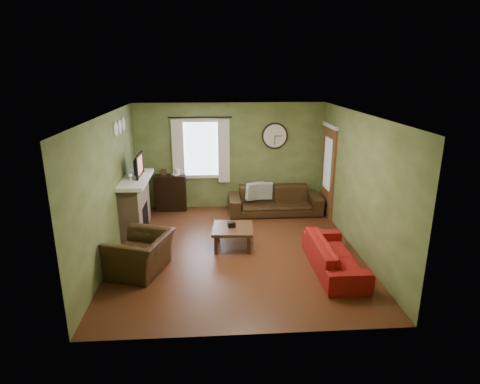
{
  "coord_description": "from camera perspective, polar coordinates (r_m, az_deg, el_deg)",
  "views": [
    {
      "loc": [
        -0.42,
        -7.09,
        3.36
      ],
      "look_at": [
        0.1,
        0.4,
        1.05
      ],
      "focal_mm": 30.0,
      "sensor_mm": 36.0,
      "label": 1
    }
  ],
  "objects": [
    {
      "name": "book",
      "position": [
        9.83,
        -9.59,
        2.73
      ],
      "size": [
        0.25,
        0.26,
        0.02
      ],
      "primitive_type": "imported",
      "rotation": [
        0.0,
        0.0,
        0.62
      ],
      "color": "#472A19",
      "rests_on": "bookshelf"
    },
    {
      "name": "wall_left",
      "position": [
        7.62,
        -18.11,
        0.55
      ],
      "size": [
        0.0,
        5.2,
        2.6
      ],
      "primitive_type": "cube",
      "color": "olive",
      "rests_on": "ground"
    },
    {
      "name": "sofa_red",
      "position": [
        7.21,
        13.28,
        -8.76
      ],
      "size": [
        0.72,
        1.84,
        0.54
      ],
      "primitive_type": "imported",
      "rotation": [
        0.0,
        0.0,
        1.57
      ],
      "color": "maroon",
      "rests_on": "floor"
    },
    {
      "name": "sofa_brown",
      "position": [
        9.71,
        4.98,
        -1.2
      ],
      "size": [
        2.21,
        0.86,
        0.64
      ],
      "primitive_type": "imported",
      "color": "black",
      "rests_on": "floor"
    },
    {
      "name": "door",
      "position": [
        9.61,
        12.42,
        2.79
      ],
      "size": [
        0.05,
        0.9,
        2.1
      ],
      "primitive_type": "cube",
      "color": "brown",
      "rests_on": "floor"
    },
    {
      "name": "tv",
      "position": [
        8.78,
        -14.59,
        3.34
      ],
      "size": [
        0.08,
        0.6,
        0.35
      ],
      "primitive_type": "imported",
      "rotation": [
        0.0,
        0.0,
        1.57
      ],
      "color": "black",
      "rests_on": "mantel"
    },
    {
      "name": "medallion_left",
      "position": [
        8.18,
        -17.27,
        8.55
      ],
      "size": [
        0.28,
        0.28,
        0.03
      ],
      "primitive_type": "cylinder",
      "color": "white",
      "rests_on": "wall_left"
    },
    {
      "name": "medallion_mid",
      "position": [
        8.52,
        -16.76,
        8.91
      ],
      "size": [
        0.28,
        0.28,
        0.03
      ],
      "primitive_type": "cylinder",
      "color": "white",
      "rests_on": "wall_left"
    },
    {
      "name": "floor",
      "position": [
        7.85,
        -0.53,
        -8.22
      ],
      "size": [
        4.6,
        5.2,
        0.0
      ],
      "primitive_type": "cube",
      "color": "#4D2615",
      "rests_on": "ground"
    },
    {
      "name": "window_pane",
      "position": [
        9.85,
        -5.56,
        6.14
      ],
      "size": [
        1.0,
        0.02,
        1.3
      ],
      "primitive_type": null,
      "color": "silver",
      "rests_on": "wall_back"
    },
    {
      "name": "wall_front",
      "position": [
        4.95,
        1.24,
        -7.45
      ],
      "size": [
        4.6,
        0.0,
        2.6
      ],
      "primitive_type": "cube",
      "color": "olive",
      "rests_on": "ground"
    },
    {
      "name": "bookshelf",
      "position": [
        10.0,
        -9.84,
        -0.11
      ],
      "size": [
        0.75,
        0.32,
        0.89
      ],
      "primitive_type": null,
      "color": "black",
      "rests_on": "floor"
    },
    {
      "name": "wall_right",
      "position": [
        7.86,
        16.42,
        1.21
      ],
      "size": [
        0.0,
        5.2,
        2.6
      ],
      "primitive_type": "cube",
      "color": "olive",
      "rests_on": "ground"
    },
    {
      "name": "coffee_table",
      "position": [
        7.9,
        -1.04,
        -6.42
      ],
      "size": [
        0.83,
        0.83,
        0.41
      ],
      "primitive_type": null,
      "rotation": [
        0.0,
        0.0,
        -0.08
      ],
      "color": "#472A19",
      "rests_on": "floor"
    },
    {
      "name": "curtain_right",
      "position": [
        9.76,
        -2.32,
        5.8
      ],
      "size": [
        0.28,
        0.04,
        1.55
      ],
      "primitive_type": "cube",
      "color": "white",
      "rests_on": "wall_back"
    },
    {
      "name": "tissue_box",
      "position": [
        7.84,
        -1.21,
        -5.07
      ],
      "size": [
        0.16,
        0.16,
        0.1
      ],
      "primitive_type": "cube",
      "rotation": [
        0.0,
        0.0,
        0.22
      ],
      "color": "black",
      "rests_on": "coffee_table"
    },
    {
      "name": "wine_glass_a",
      "position": [
        8.17,
        -15.35,
        1.77
      ],
      "size": [
        0.07,
        0.07,
        0.21
      ],
      "primitive_type": null,
      "color": "white",
      "rests_on": "mantel"
    },
    {
      "name": "curtain_rod",
      "position": [
        9.63,
        -5.7,
        10.52
      ],
      "size": [
        0.03,
        0.03,
        1.5
      ],
      "primitive_type": "cylinder",
      "color": "black",
      "rests_on": "wall_back"
    },
    {
      "name": "tv_screen",
      "position": [
        8.75,
        -14.1,
        3.71
      ],
      "size": [
        0.02,
        0.62,
        0.36
      ],
      "primitive_type": "cube",
      "color": "#994C3F",
      "rests_on": "mantel"
    },
    {
      "name": "wine_glass_b",
      "position": [
        8.24,
        -15.25,
        1.83
      ],
      "size": [
        0.07,
        0.07,
        0.19
      ],
      "primitive_type": null,
      "color": "white",
      "rests_on": "mantel"
    },
    {
      "name": "curtain_left",
      "position": [
        9.79,
        -8.8,
        5.65
      ],
      "size": [
        0.28,
        0.04,
        1.55
      ],
      "primitive_type": "cube",
      "color": "white",
      "rests_on": "wall_back"
    },
    {
      "name": "pillow_left",
      "position": [
        9.63,
        2.12,
        0.12
      ],
      "size": [
        0.44,
        0.26,
        0.42
      ],
      "primitive_type": "cube",
      "rotation": [
        0.0,
        0.0,
        0.35
      ],
      "color": "#969D9D",
      "rests_on": "sofa_brown"
    },
    {
      "name": "firebox",
      "position": [
        8.91,
        -13.37,
        -3.46
      ],
      "size": [
        0.04,
        0.6,
        0.55
      ],
      "primitive_type": "cube",
      "color": "black",
      "rests_on": "fireplace"
    },
    {
      "name": "armchair",
      "position": [
        7.13,
        -13.96,
        -8.52
      ],
      "size": [
        1.19,
        1.27,
        0.67
      ],
      "primitive_type": "imported",
      "rotation": [
        0.0,
        0.0,
        -1.89
      ],
      "color": "black",
      "rests_on": "floor"
    },
    {
      "name": "wall_back",
      "position": [
        9.91,
        -1.46,
        5.1
      ],
      "size": [
        4.6,
        0.0,
        2.6
      ],
      "primitive_type": "cube",
      "color": "olive",
      "rests_on": "ground"
    },
    {
      "name": "wall_clock",
      "position": [
        9.88,
        4.98,
        7.95
      ],
      "size": [
        0.64,
        0.06,
        0.64
      ],
      "primitive_type": null,
      "color": "white",
      "rests_on": "wall_back"
    },
    {
      "name": "pillow_right",
      "position": [
        9.66,
        3.38,
        0.16
      ],
      "size": [
        0.41,
        0.13,
        0.41
      ],
      "primitive_type": "cube",
      "rotation": [
        0.0,
        0.0,
        -0.01
      ],
      "color": "#969D9D",
      "rests_on": "sofa_brown"
    },
    {
      "name": "mantel",
      "position": [
        8.69,
        -14.79,
        1.73
      ],
      "size": [
        0.58,
        1.6,
        0.08
      ],
      "primitive_type": "cube",
      "color": "white",
      "rests_on": "fireplace"
    },
    {
      "name": "ceiling",
      "position": [
        7.14,
        -0.59,
        11.0
      ],
      "size": [
        4.6,
        5.2,
        0.0
      ],
      "primitive_type": "cube",
      "color": "white",
      "rests_on": "ground"
    },
    {
      "name": "fireplace",
      "position": [
        8.86,
        -14.69,
        -1.96
      ],
      "size": [
        0.4,
        1.4,
        1.1
      ],
      "primitive_type": "cube",
      "color": "tan",
      "rests_on": "floor"
    },
    {
      "name": "medallion_right",
      "position": [
        8.86,
        -16.28,
        9.23
      ],
      "size": [
        0.28,
        0.28,
        0.03
      ],
      "primitive_type": "cylinder",
      "color": "white",
      "rests_on": "wall_left"
    }
  ]
}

